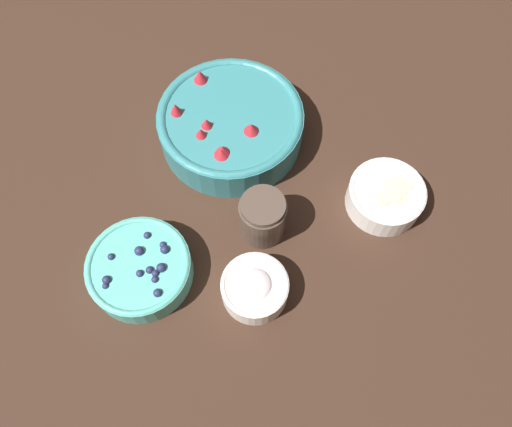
% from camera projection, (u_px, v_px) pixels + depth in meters
% --- Properties ---
extents(ground_plane, '(4.00, 4.00, 0.00)m').
position_uv_depth(ground_plane, '(215.00, 211.00, 0.88)').
color(ground_plane, '#382319').
extents(bowl_strawberries, '(0.27, 0.27, 0.09)m').
position_uv_depth(bowl_strawberries, '(230.00, 124.00, 0.91)').
color(bowl_strawberries, teal).
rests_on(bowl_strawberries, ground_plane).
extents(bowl_blueberries, '(0.17, 0.17, 0.06)m').
position_uv_depth(bowl_blueberries, '(140.00, 268.00, 0.80)').
color(bowl_blueberries, '#56B7A8').
rests_on(bowl_blueberries, ground_plane).
extents(bowl_bananas, '(0.13, 0.13, 0.05)m').
position_uv_depth(bowl_bananas, '(386.00, 195.00, 0.86)').
color(bowl_bananas, white).
rests_on(bowl_bananas, ground_plane).
extents(bowl_cream, '(0.11, 0.11, 0.06)m').
position_uv_depth(bowl_cream, '(255.00, 288.00, 0.79)').
color(bowl_cream, white).
rests_on(bowl_cream, ground_plane).
extents(jar_chocolate, '(0.08, 0.08, 0.09)m').
position_uv_depth(jar_chocolate, '(263.00, 217.00, 0.83)').
color(jar_chocolate, '#4C3D33').
rests_on(jar_chocolate, ground_plane).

